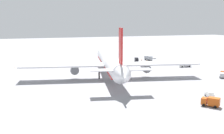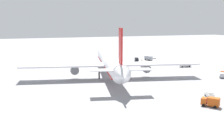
# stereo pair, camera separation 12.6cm
# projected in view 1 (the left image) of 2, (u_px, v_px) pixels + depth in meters

# --- Properties ---
(ground_plane) EXTENTS (600.00, 600.00, 0.00)m
(ground_plane) POSITION_uv_depth(u_px,v_px,m) (110.00, 77.00, 130.82)
(ground_plane) COLOR gray
(airliner) EXTENTS (77.47, 82.08, 24.08)m
(airliner) POSITION_uv_depth(u_px,v_px,m) (111.00, 62.00, 128.36)
(airliner) COLOR white
(airliner) RESTS_ON ground
(service_truck_0) EXTENTS (5.02, 3.62, 3.13)m
(service_truck_0) POSITION_uv_depth(u_px,v_px,m) (137.00, 60.00, 174.16)
(service_truck_0) COLOR black
(service_truck_0) RESTS_ON ground
(service_truck_1) EXTENTS (6.12, 5.80, 2.63)m
(service_truck_1) POSITION_uv_depth(u_px,v_px,m) (223.00, 74.00, 129.68)
(service_truck_1) COLOR #BF4C14
(service_truck_1) RESTS_ON ground
(service_truck_2) EXTENTS (5.67, 5.22, 2.99)m
(service_truck_2) POSITION_uv_depth(u_px,v_px,m) (211.00, 102.00, 85.94)
(service_truck_2) COLOR #BF4C14
(service_truck_2) RESTS_ON ground
(service_truck_4) EXTENTS (3.06, 7.13, 2.85)m
(service_truck_4) POSITION_uv_depth(u_px,v_px,m) (185.00, 64.00, 158.54)
(service_truck_4) COLOR white
(service_truck_4) RESTS_ON ground
(service_truck_5) EXTENTS (5.89, 4.02, 2.91)m
(service_truck_5) POSITION_uv_depth(u_px,v_px,m) (148.00, 58.00, 185.04)
(service_truck_5) COLOR #999EA5
(service_truck_5) RESTS_ON ground
(service_van) EXTENTS (4.39, 2.79, 1.97)m
(service_van) POSITION_uv_depth(u_px,v_px,m) (210.00, 94.00, 96.41)
(service_van) COLOR white
(service_van) RESTS_ON ground
(baggage_cart_0) EXTENTS (2.66, 3.38, 0.40)m
(baggage_cart_0) POSITION_uv_depth(u_px,v_px,m) (154.00, 58.00, 192.33)
(baggage_cart_0) COLOR #595B60
(baggage_cart_0) RESTS_ON ground
(ground_worker_0) EXTENTS (0.56, 0.56, 1.75)m
(ground_worker_0) POSITION_uv_depth(u_px,v_px,m) (147.00, 61.00, 173.65)
(ground_worker_0) COLOR black
(ground_worker_0) RESTS_ON ground
(ground_worker_1) EXTENTS (0.51, 0.51, 1.63)m
(ground_worker_1) POSITION_uv_depth(u_px,v_px,m) (203.00, 98.00, 92.59)
(ground_worker_1) COLOR black
(ground_worker_1) RESTS_ON ground
(ground_worker_2) EXTENTS (0.56, 0.56, 1.73)m
(ground_worker_2) POSITION_uv_depth(u_px,v_px,m) (142.00, 60.00, 179.35)
(ground_worker_2) COLOR black
(ground_worker_2) RESTS_ON ground
(ground_worker_4) EXTENTS (0.50, 0.50, 1.78)m
(ground_worker_4) POSITION_uv_depth(u_px,v_px,m) (149.00, 63.00, 165.56)
(ground_worker_4) COLOR navy
(ground_worker_4) RESTS_ON ground
(traffic_cone_0) EXTENTS (0.36, 0.36, 0.55)m
(traffic_cone_0) POSITION_uv_depth(u_px,v_px,m) (159.00, 63.00, 172.86)
(traffic_cone_0) COLOR orange
(traffic_cone_0) RESTS_ON ground
(traffic_cone_1) EXTENTS (0.36, 0.36, 0.55)m
(traffic_cone_1) POSITION_uv_depth(u_px,v_px,m) (15.00, 67.00, 157.19)
(traffic_cone_1) COLOR orange
(traffic_cone_1) RESTS_ON ground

